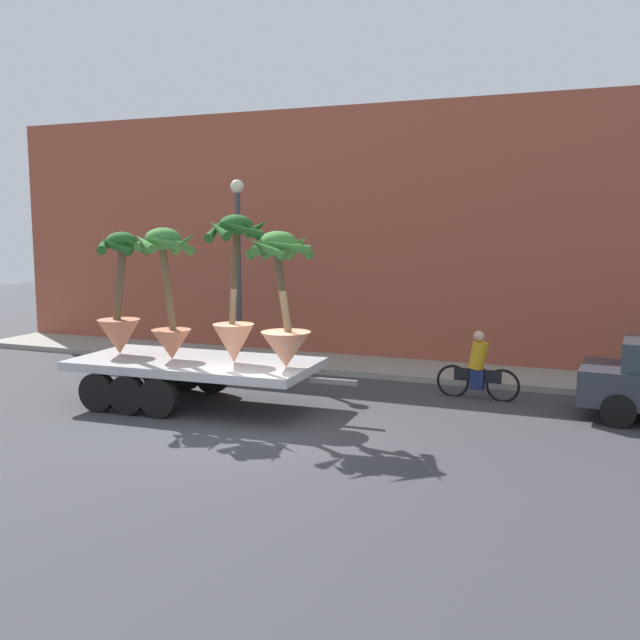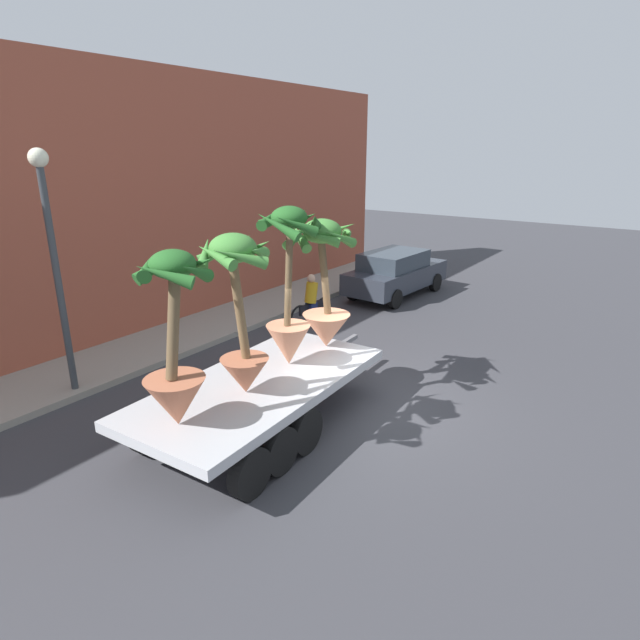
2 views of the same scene
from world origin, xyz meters
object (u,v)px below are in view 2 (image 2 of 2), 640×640
Objects in this scene: potted_palm_extra at (239,313)px; parked_car at (395,273)px; cyclist at (311,302)px; flatbed_trailer at (252,397)px; potted_palm_front at (289,296)px; potted_palm_rear at (325,289)px; potted_palm_middle at (175,356)px; street_lamp at (52,243)px.

parked_car is at bearing 13.05° from potted_palm_extra.
flatbed_trailer is at bearing -153.65° from cyclist.
potted_palm_front is 0.68× the size of parked_car.
potted_palm_rear reaches higher than parked_car.
cyclist is at bearing 21.24° from potted_palm_middle.
potted_palm_extra is 1.50× the size of cyclist.
parked_car is at bearing 16.52° from potted_palm_rear.
potted_palm_extra is at bearing -81.61° from street_lamp.
potted_palm_rear is 0.89× the size of potted_palm_front.
potted_palm_front reaches higher than potted_palm_extra.
street_lamp is (-3.23, 4.16, 0.99)m from potted_palm_rear.
parked_car is (9.90, 2.26, 0.07)m from flatbed_trailer.
potted_palm_rear reaches higher than potted_palm_middle.
potted_palm_extra is 10.61m from parked_car.
flatbed_trailer is 3.34× the size of cyclist.
potted_palm_middle is 0.88× the size of potted_palm_front.
potted_palm_rear is 3.89m from potted_palm_middle.
potted_palm_middle is (-3.89, -0.03, -0.16)m from potted_palm_rear.
flatbed_trailer is at bearing -177.48° from potted_palm_front.
flatbed_trailer is 1.98m from potted_palm_front.
cyclist is (5.67, 2.81, -0.09)m from flatbed_trailer.
potted_palm_extra reaches higher than potted_palm_middle.
potted_palm_extra is (-1.50, -0.16, 0.09)m from potted_palm_front.
parked_car is at bearing -9.93° from street_lamp.
potted_palm_extra is (-2.60, -0.11, 0.18)m from potted_palm_rear.
potted_palm_middle is 4.39m from street_lamp.
potted_palm_middle is at bearing -158.76° from cyclist.
flatbed_trailer is at bearing -179.83° from potted_palm_rear.
flatbed_trailer is 2.73m from potted_palm_rear.
potted_palm_rear is 2.61m from potted_palm_extra.
potted_palm_middle is 2.80m from potted_palm_front.
potted_palm_middle is at bearing 176.19° from potted_palm_extra.
potted_palm_front is 1.64× the size of cyclist.
cyclist is 4.27m from parked_car.
potted_palm_front reaches higher than parked_car.
flatbed_trailer is 4.94m from street_lamp.
potted_palm_front is at bearing 2.52° from flatbed_trailer.
potted_palm_extra is 0.62× the size of parked_car.
cyclist is at bearing -11.57° from street_lamp.
potted_palm_rear is at bearing -52.11° from street_lamp.
potted_palm_extra reaches higher than potted_palm_rear.
potted_palm_rear is at bearing 2.44° from potted_palm_extra.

